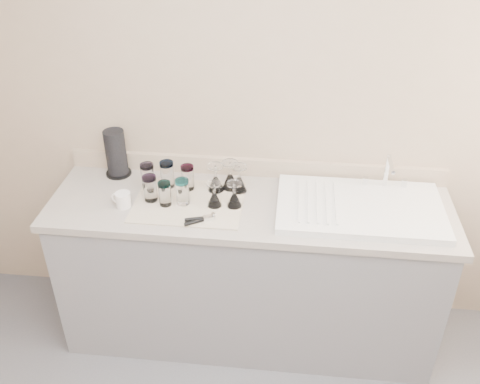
# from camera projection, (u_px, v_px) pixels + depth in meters

# --- Properties ---
(room_envelope) EXTENTS (3.54, 3.50, 2.52)m
(room_envelope) POSITION_uv_depth(u_px,v_px,m) (208.00, 253.00, 1.36)
(room_envelope) COLOR #525257
(room_envelope) RESTS_ON ground
(counter_unit) EXTENTS (2.06, 0.62, 0.90)m
(counter_unit) POSITION_uv_depth(u_px,v_px,m) (249.00, 271.00, 2.96)
(counter_unit) COLOR slate
(counter_unit) RESTS_ON ground
(sink_unit) EXTENTS (0.82, 0.50, 0.22)m
(sink_unit) POSITION_uv_depth(u_px,v_px,m) (360.00, 207.00, 2.66)
(sink_unit) COLOR white
(sink_unit) RESTS_ON counter_unit
(dish_towel) EXTENTS (0.55, 0.42, 0.01)m
(dish_towel) POSITION_uv_depth(u_px,v_px,m) (189.00, 202.00, 2.72)
(dish_towel) COLOR beige
(dish_towel) RESTS_ON counter_unit
(tumbler_teal) EXTENTS (0.07, 0.07, 0.14)m
(tumbler_teal) POSITION_uv_depth(u_px,v_px,m) (148.00, 176.00, 2.79)
(tumbler_teal) COLOR white
(tumbler_teal) RESTS_ON dish_towel
(tumbler_cyan) EXTENTS (0.07, 0.07, 0.15)m
(tumbler_cyan) POSITION_uv_depth(u_px,v_px,m) (167.00, 174.00, 2.81)
(tumbler_cyan) COLOR white
(tumbler_cyan) RESTS_ON dish_towel
(tumbler_purple) EXTENTS (0.07, 0.07, 0.14)m
(tumbler_purple) POSITION_uv_depth(u_px,v_px,m) (188.00, 177.00, 2.79)
(tumbler_purple) COLOR white
(tumbler_purple) RESTS_ON dish_towel
(tumbler_magenta) EXTENTS (0.07, 0.07, 0.14)m
(tumbler_magenta) POSITION_uv_depth(u_px,v_px,m) (150.00, 188.00, 2.70)
(tumbler_magenta) COLOR white
(tumbler_magenta) RESTS_ON dish_towel
(tumbler_blue) EXTENTS (0.07, 0.07, 0.13)m
(tumbler_blue) POSITION_uv_depth(u_px,v_px,m) (165.00, 193.00, 2.67)
(tumbler_blue) COLOR white
(tumbler_blue) RESTS_ON dish_towel
(tumbler_lavender) EXTENTS (0.07, 0.07, 0.14)m
(tumbler_lavender) POSITION_uv_depth(u_px,v_px,m) (182.00, 192.00, 2.67)
(tumbler_lavender) COLOR white
(tumbler_lavender) RESTS_ON dish_towel
(goblet_back_left) EXTENTS (0.08, 0.08, 0.15)m
(goblet_back_left) POSITION_uv_depth(u_px,v_px,m) (216.00, 182.00, 2.79)
(goblet_back_left) COLOR white
(goblet_back_left) RESTS_ON dish_towel
(goblet_back_right) EXTENTS (0.08, 0.08, 0.15)m
(goblet_back_right) POSITION_uv_depth(u_px,v_px,m) (239.00, 182.00, 2.78)
(goblet_back_right) COLOR white
(goblet_back_right) RESTS_ON dish_towel
(goblet_front_left) EXTENTS (0.07, 0.07, 0.13)m
(goblet_front_left) POSITION_uv_depth(u_px,v_px,m) (214.00, 198.00, 2.67)
(goblet_front_left) COLOR white
(goblet_front_left) RESTS_ON dish_towel
(goblet_front_right) EXTENTS (0.07, 0.07, 0.13)m
(goblet_front_right) POSITION_uv_depth(u_px,v_px,m) (234.00, 198.00, 2.67)
(goblet_front_right) COLOR white
(goblet_front_right) RESTS_ON dish_towel
(goblet_extra) EXTENTS (0.09, 0.09, 0.15)m
(goblet_extra) POSITION_uv_depth(u_px,v_px,m) (230.00, 179.00, 2.81)
(goblet_extra) COLOR white
(goblet_extra) RESTS_ON dish_towel
(can_opener) EXTENTS (0.15, 0.10, 0.02)m
(can_opener) POSITION_uv_depth(u_px,v_px,m) (200.00, 219.00, 2.57)
(can_opener) COLOR silver
(can_opener) RESTS_ON dish_towel
(white_mug) EXTENTS (0.11, 0.09, 0.08)m
(white_mug) POSITION_uv_depth(u_px,v_px,m) (123.00, 200.00, 2.68)
(white_mug) COLOR white
(white_mug) RESTS_ON counter_unit
(paper_towel_roll) EXTENTS (0.14, 0.14, 0.26)m
(paper_towel_roll) POSITION_uv_depth(u_px,v_px,m) (116.00, 154.00, 2.90)
(paper_towel_roll) COLOR black
(paper_towel_roll) RESTS_ON counter_unit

